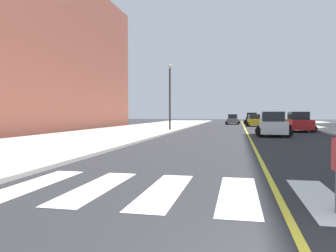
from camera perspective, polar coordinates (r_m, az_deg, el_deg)
name	(u,v)px	position (r m, az deg, el deg)	size (l,w,h in m)	color
sidewalk_kerb_west	(90,137)	(26.58, -13.28, -1.87)	(10.00, 120.00, 0.15)	#B2ADA3
crosswalk_paint	(278,196)	(8.28, 18.33, -11.30)	(13.50, 4.00, 0.01)	silver
lane_divider_paint	(245,128)	(44.05, 13.04, -0.38)	(0.16, 80.00, 0.01)	yellow
low_rise_brick_west	(23,56)	(45.06, -23.53, 10.89)	(16.00, 32.00, 17.78)	#934B3B
car_yellow_nearest	(254,121)	(51.25, 14.56, 0.89)	(2.61, 4.09, 1.80)	gold
car_red_second	(299,122)	(37.65, 21.47, 0.59)	(3.05, 4.77, 2.10)	red
car_black_third	(252,119)	(64.12, 14.15, 1.25)	(2.97, 4.69, 2.07)	black
car_gray_fourth	(233,120)	(59.47, 11.04, 1.08)	(2.54, 4.03, 1.79)	slate
car_white_fifth	(273,125)	(29.49, 17.52, 0.22)	(3.00, 4.70, 2.07)	silver
street_lamp	(170,91)	(36.53, 0.31, 6.01)	(0.44, 0.44, 7.11)	#38383D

